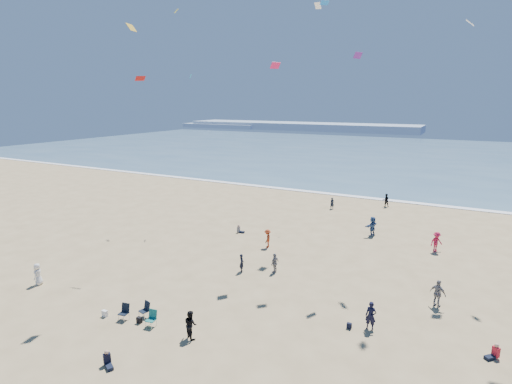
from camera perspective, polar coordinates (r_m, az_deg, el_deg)
The scene contains 11 objects.
ocean at distance 106.06m, azimuth 21.52°, elevation 4.85°, with size 220.00×100.00×0.06m, color #476B84.
surf_line at distance 57.30m, azimuth 15.66°, elevation -0.82°, with size 220.00×1.20×0.08m, color white.
headland_far at distance 193.61m, azimuth 6.19°, elevation 9.33°, with size 110.00×20.00×3.20m, color #7A8EA8.
headland_near at distance 207.44m, azimuth -4.80°, elevation 9.42°, with size 40.00×14.00×2.00m, color #7A8EA8.
standing_flyers at distance 28.88m, azimuth 13.45°, elevation -12.52°, with size 34.72×53.30×1.95m.
seated_group at distance 22.93m, azimuth -3.32°, elevation -20.69°, with size 23.08×30.23×0.84m.
chair_cluster at distance 26.24m, azimuth -16.33°, elevation -16.36°, with size 2.69×1.51×1.00m.
white_tote at distance 27.57m, azimuth -20.79°, elevation -15.92°, with size 0.35×0.20×0.40m, color white.
black_backpack at distance 26.23m, azimuth -16.34°, elevation -17.15°, with size 0.30×0.22×0.38m, color black.
navy_bag at distance 25.37m, azimuth 13.17°, elevation -18.11°, with size 0.28×0.18×0.34m, color black.
kites_aloft at distance 23.10m, azimuth 26.21°, elevation 16.46°, with size 43.28×42.24×29.64m.
Camera 1 is at (11.29, -9.65, 13.06)m, focal length 28.00 mm.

